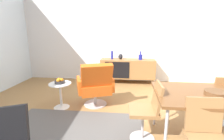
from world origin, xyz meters
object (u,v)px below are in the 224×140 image
at_px(dining_chair_front_left, 207,138).
at_px(dining_table, 218,97).
at_px(vase_ceramic_small, 140,57).
at_px(dining_chair_near_window, 148,109).
at_px(sideboard, 128,69).
at_px(dining_chair_back_right, 220,97).
at_px(vase_cobalt, 112,55).
at_px(vase_sculptural_dark, 121,57).
at_px(fruit_bowl, 60,81).
at_px(wooden_bowl_on_table, 215,93).
at_px(side_table_round, 61,93).
at_px(lounge_chair_red, 96,85).

bearing_deg(dining_chair_front_left, dining_table, 57.75).
height_order(vase_ceramic_small, dining_chair_near_window, vase_ceramic_small).
bearing_deg(sideboard, dining_chair_near_window, -83.20).
bearing_deg(dining_chair_front_left, dining_chair_back_right, 57.84).
bearing_deg(vase_cobalt, dining_chair_front_left, -67.62).
distance_m(vase_cobalt, dining_chair_near_window, 2.78).
distance_m(vase_sculptural_dark, dining_chair_near_window, 2.72).
bearing_deg(vase_sculptural_dark, dining_table, -61.79).
height_order(vase_sculptural_dark, fruit_bowl, vase_sculptural_dark).
xyz_separation_m(wooden_bowl_on_table, dining_chair_front_left, (-0.28, -0.50, -0.30)).
xyz_separation_m(vase_cobalt, wooden_bowl_on_table, (1.60, -2.70, -0.07)).
xyz_separation_m(sideboard, fruit_bowl, (-1.33, -1.80, 0.12)).
relative_size(dining_table, dining_chair_front_left, 1.87).
xyz_separation_m(dining_chair_back_right, dining_chair_near_window, (-1.24, -0.56, 0.00)).
relative_size(dining_chair_back_right, fruit_bowl, 4.28).
relative_size(dining_chair_back_right, side_table_round, 1.65).
bearing_deg(dining_table, dining_chair_near_window, 179.86).
xyz_separation_m(vase_ceramic_small, dining_table, (0.84, -2.65, -0.10)).
distance_m(wooden_bowl_on_table, fruit_bowl, 2.63).
distance_m(wooden_bowl_on_table, dining_chair_back_right, 0.80).
bearing_deg(sideboard, fruit_bowl, -126.49).
bearing_deg(side_table_round, dining_chair_front_left, -32.81).
distance_m(sideboard, wooden_bowl_on_table, 2.95).
bearing_deg(dining_chair_front_left, sideboard, 104.89).
bearing_deg(wooden_bowl_on_table, vase_sculptural_dark, 116.54).
bearing_deg(dining_table, side_table_round, 161.51).
bearing_deg(sideboard, lounge_chair_red, -110.99).
bearing_deg(dining_chair_near_window, dining_chair_front_left, -46.30).
bearing_deg(sideboard, vase_ceramic_small, 0.29).
bearing_deg(vase_ceramic_small, side_table_round, -133.35).
relative_size(lounge_chair_red, fruit_bowl, 4.73).
bearing_deg(lounge_chair_red, wooden_bowl_on_table, -30.66).
distance_m(sideboard, dining_chair_back_right, 2.60).
xyz_separation_m(vase_ceramic_small, wooden_bowl_on_table, (0.77, -2.70, -0.03)).
xyz_separation_m(lounge_chair_red, fruit_bowl, (-0.70, -0.14, 0.09)).
height_order(vase_ceramic_small, dining_chair_back_right, vase_ceramic_small).
distance_m(side_table_round, fruit_bowl, 0.24).
bearing_deg(vase_ceramic_small, dining_chair_back_right, -60.41).
bearing_deg(dining_table, lounge_chair_red, 151.67).
distance_m(vase_cobalt, fruit_bowl, 2.01).
bearing_deg(lounge_chair_red, fruit_bowl, -168.32).
bearing_deg(vase_cobalt, side_table_round, -115.57).
relative_size(vase_sculptural_dark, vase_ceramic_small, 0.65).
distance_m(vase_sculptural_dark, lounge_chair_red, 1.74).
height_order(vase_sculptural_dark, dining_chair_front_left, vase_sculptural_dark).
height_order(wooden_bowl_on_table, dining_chair_near_window, dining_chair_near_window).
xyz_separation_m(dining_table, dining_chair_front_left, (-0.35, -0.56, -0.23)).
relative_size(vase_cobalt, vase_sculptural_dark, 1.51).
xyz_separation_m(wooden_bowl_on_table, fruit_bowl, (-2.46, 0.91, -0.21)).
xyz_separation_m(sideboard, wooden_bowl_on_table, (1.14, -2.70, 0.33)).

